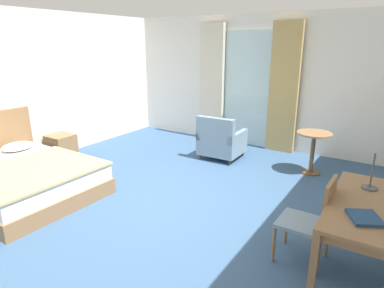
# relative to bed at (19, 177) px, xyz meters

# --- Properties ---
(ground) EXTENTS (6.57, 7.44, 0.10)m
(ground) POSITION_rel_bed_xyz_m (1.88, 0.83, -0.31)
(ground) COLOR #38567A
(wall_back) EXTENTS (6.17, 0.12, 2.74)m
(wall_back) POSITION_rel_bed_xyz_m (1.88, 4.29, 1.11)
(wall_back) COLOR silver
(wall_back) RESTS_ON ground
(wall_left) EXTENTS (0.12, 7.04, 2.74)m
(wall_left) POSITION_rel_bed_xyz_m (-1.15, 0.83, 1.11)
(wall_left) COLOR silver
(wall_left) RESTS_ON ground
(balcony_glass_door) EXTENTS (1.20, 0.02, 2.41)m
(balcony_glass_door) POSITION_rel_bed_xyz_m (1.74, 4.21, 0.94)
(balcony_glass_door) COLOR silver
(balcony_glass_door) RESTS_ON ground
(curtain_panel_left) EXTENTS (0.57, 0.10, 2.57)m
(curtain_panel_left) POSITION_rel_bed_xyz_m (0.92, 4.11, 1.02)
(curtain_panel_left) COLOR beige
(curtain_panel_left) RESTS_ON ground
(curtain_panel_right) EXTENTS (0.58, 0.10, 2.57)m
(curtain_panel_right) POSITION_rel_bed_xyz_m (2.56, 4.11, 1.02)
(curtain_panel_right) COLOR tan
(curtain_panel_right) RESTS_ON ground
(bed) EXTENTS (2.22, 1.73, 1.09)m
(bed) POSITION_rel_bed_xyz_m (0.00, 0.00, 0.00)
(bed) COLOR olive
(bed) RESTS_ON ground
(nightstand) EXTENTS (0.45, 0.44, 0.48)m
(nightstand) POSITION_rel_bed_xyz_m (-0.81, 1.33, -0.02)
(nightstand) COLOR olive
(nightstand) RESTS_ON ground
(writing_desk) EXTENTS (0.66, 1.45, 0.77)m
(writing_desk) POSITION_rel_bed_xyz_m (4.48, 0.73, 0.42)
(writing_desk) COLOR olive
(writing_desk) RESTS_ON ground
(desk_chair) EXTENTS (0.48, 0.43, 0.93)m
(desk_chair) POSITION_rel_bed_xyz_m (4.03, 0.68, 0.24)
(desk_chair) COLOR gray
(desk_chair) RESTS_ON ground
(closed_book) EXTENTS (0.33, 0.34, 0.03)m
(closed_book) POSITION_rel_bed_xyz_m (4.49, 0.39, 0.52)
(closed_book) COLOR navy
(closed_book) RESTS_ON writing_desk
(armchair_by_window) EXTENTS (0.77, 0.75, 0.85)m
(armchair_by_window) POSITION_rel_bed_xyz_m (1.75, 3.03, 0.08)
(armchair_by_window) COLOR gray
(armchair_by_window) RESTS_ON ground
(round_cafe_table) EXTENTS (0.58, 0.58, 0.73)m
(round_cafe_table) POSITION_rel_bed_xyz_m (3.43, 3.19, 0.26)
(round_cafe_table) COLOR olive
(round_cafe_table) RESTS_ON ground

